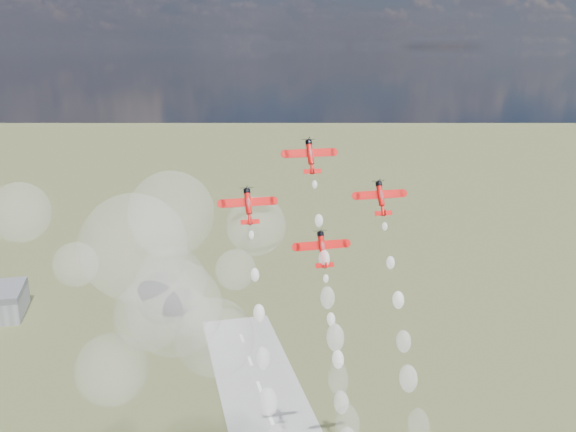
# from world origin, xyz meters

# --- Properties ---
(plane_lead) EXTENTS (10.75, 5.70, 6.99)m
(plane_lead) POSITION_xyz_m (-1.77, 16.89, 98.54)
(plane_lead) COLOR red
(plane_lead) RESTS_ON ground
(plane_left) EXTENTS (10.75, 5.70, 6.99)m
(plane_left) POSITION_xyz_m (-16.05, 11.98, 89.84)
(plane_left) COLOR red
(plane_left) RESTS_ON ground
(plane_right) EXTENTS (10.75, 5.70, 6.99)m
(plane_right) POSITION_xyz_m (12.51, 11.98, 89.84)
(plane_right) COLOR red
(plane_right) RESTS_ON ground
(plane_slot) EXTENTS (10.75, 5.70, 6.99)m
(plane_slot) POSITION_xyz_m (-1.77, 7.07, 81.13)
(plane_slot) COLOR red
(plane_slot) RESTS_ON ground
(smoke_trail_lead) EXTENTS (5.63, 29.86, 51.78)m
(smoke_trail_lead) POSITION_xyz_m (-1.91, -8.06, 54.31)
(smoke_trail_lead) COLOR white
(smoke_trail_lead) RESTS_ON plane_lead
(drifted_smoke_cloud) EXTENTS (59.94, 38.54, 53.80)m
(drifted_smoke_cloud) POSITION_xyz_m (-33.44, 21.27, 69.94)
(drifted_smoke_cloud) COLOR white
(drifted_smoke_cloud) RESTS_ON ground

